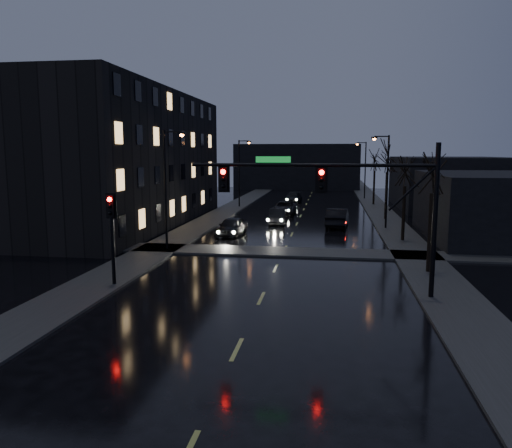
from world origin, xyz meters
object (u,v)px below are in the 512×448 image
(oncoming_car_c, at_px, (284,208))
(oncoming_car_a, at_px, (232,227))
(oncoming_car_d, at_px, (293,198))
(oncoming_car_b, at_px, (277,216))
(lead_car, at_px, (337,218))

(oncoming_car_c, bearing_deg, oncoming_car_a, -99.83)
(oncoming_car_d, bearing_deg, oncoming_car_b, -84.26)
(oncoming_car_d, height_order, lead_car, lead_car)
(oncoming_car_b, distance_m, oncoming_car_d, 19.44)
(oncoming_car_b, bearing_deg, oncoming_car_a, -115.45)
(oncoming_car_a, bearing_deg, oncoming_car_d, 89.84)
(oncoming_car_b, relative_size, oncoming_car_c, 0.85)
(oncoming_car_b, height_order, oncoming_car_c, oncoming_car_b)
(oncoming_car_c, distance_m, oncoming_car_d, 12.09)
(oncoming_car_c, xyz_separation_m, oncoming_car_d, (-0.00, 12.09, -0.01))
(oncoming_car_c, bearing_deg, oncoming_car_b, -88.68)
(oncoming_car_a, relative_size, oncoming_car_d, 0.92)
(oncoming_car_c, bearing_deg, lead_car, -55.44)
(oncoming_car_a, distance_m, lead_car, 10.38)
(oncoming_car_c, relative_size, oncoming_car_d, 1.06)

